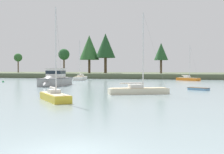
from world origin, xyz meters
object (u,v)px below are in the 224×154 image
Objects in this scene: sailboat_orange at (188,80)px; dinghy_skyblue at (198,89)px; cruiser_grey at (54,82)px; sailboat_white at (80,79)px; sailboat_cream at (138,92)px; sailboat_yellow at (55,99)px; mooring_buoy_green at (3,82)px.

sailboat_orange reaches higher than dinghy_skyblue.
cruiser_grey is (-22.29, -30.13, 0.46)m from sailboat_orange.
sailboat_orange is 27.85m from sailboat_white.
sailboat_cream is 45.08m from sailboat_white.
sailboat_yellow is 11.61m from sailboat_cream.
sailboat_cream is at bearing -32.96° from mooring_buoy_green.
sailboat_cream is (6.25, 9.78, 0.02)m from sailboat_yellow.
sailboat_orange is 53.73m from sailboat_yellow.
mooring_buoy_green is at bearing 131.40° from sailboat_yellow.
sailboat_yellow is 43.04m from mooring_buoy_green.
mooring_buoy_green is (-41.80, 13.70, -0.04)m from dinghy_skyblue.
mooring_buoy_green is at bearing -126.14° from sailboat_white.
dinghy_skyblue is 42.38m from sailboat_white.
dinghy_skyblue is 11.30m from sailboat_cream.
cruiser_grey is at bearing 116.44° from sailboat_yellow.
dinghy_skyblue is (13.34, 18.59, -0.08)m from sailboat_yellow.
sailboat_orange reaches higher than mooring_buoy_green.
mooring_buoy_green reaches higher than dinghy_skyblue.
sailboat_orange is at bearing 7.92° from sailboat_white.
sailboat_cream is at bearing -96.51° from sailboat_orange.
sailboat_yellow is 0.90× the size of sailboat_cream.
sailboat_yellow is 22.88m from dinghy_skyblue.
sailboat_cream reaches higher than cruiser_grey.
dinghy_skyblue is at bearing -45.33° from sailboat_white.
sailboat_white is at bearing -172.08° from sailboat_orange.
sailboat_white is at bearing 120.24° from sailboat_cream.
sailboat_cream is 0.94× the size of sailboat_white.
dinghy_skyblue is at bearing -18.15° from mooring_buoy_green.
dinghy_skyblue is (24.50, -3.85, -0.54)m from cruiser_grey.
sailboat_cream reaches higher than dinghy_skyblue.
sailboat_cream is at bearing -128.86° from dinghy_skyblue.
sailboat_white reaches higher than sailboat_cream.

